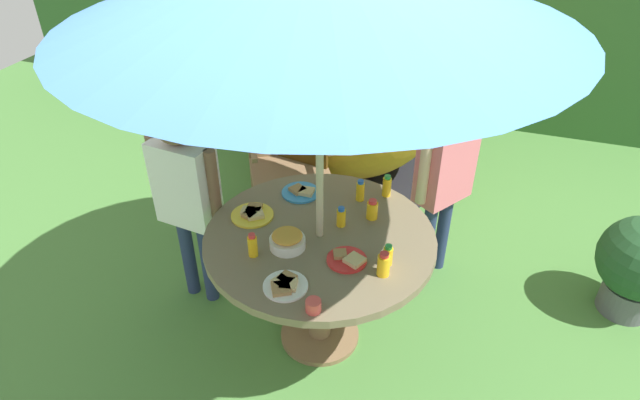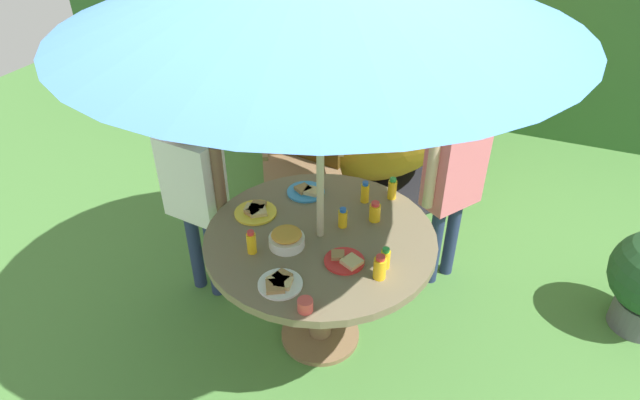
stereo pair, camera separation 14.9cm
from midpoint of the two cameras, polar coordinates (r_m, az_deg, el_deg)
The scene contains 20 objects.
ground_plane at distance 3.22m, azimuth -1.39°, elevation -14.23°, with size 10.00×10.00×0.02m, color #477A38.
hedge_backdrop at distance 5.61m, azimuth 10.88°, elevation 19.52°, with size 9.00×0.70×2.03m, color #33602D.
garden_table at distance 2.79m, azimuth -1.56°, elevation -5.83°, with size 1.16×1.16×0.74m.
wooden_chair at distance 3.84m, azimuth -4.58°, elevation 5.15°, with size 0.68×0.64×0.94m.
dome_tent at distance 4.36m, azimuth 2.21°, elevation 12.73°, with size 1.95×1.95×1.61m.
child_in_pink_shirt at distance 3.19m, azimuth 11.87°, elevation 3.85°, with size 0.34×0.38×1.29m.
child_in_white_shirt at distance 3.05m, azimuth -15.37°, elevation 1.69°, with size 0.43×0.22×1.29m.
snack_bowl at distance 2.61m, azimuth -5.10°, elevation -4.26°, with size 0.17×0.17×0.09m.
plate_mid_left at distance 3.00m, azimuth -3.43°, elevation 0.84°, with size 0.21×0.21×0.03m.
plate_front_edge at distance 2.54m, azimuth 1.24°, elevation -6.29°, with size 0.19×0.19×0.03m.
plate_back_edge at distance 2.42m, azimuth -5.50°, elevation -8.93°, with size 0.20×0.20×0.03m.
plate_center_front at distance 2.86m, azimuth -8.63°, elevation -1.48°, with size 0.22×0.22×0.03m.
juice_bottle_near_left at distance 2.58m, azimuth -8.77°, elevation -4.80°, with size 0.05×0.05×0.13m.
juice_bottle_near_right at distance 2.45m, azimuth 4.99°, elevation -6.84°, with size 0.06×0.06×0.12m.
juice_bottle_far_left at distance 2.93m, azimuth 2.82°, elevation 0.95°, with size 0.05×0.05×0.12m.
juice_bottle_far_right at distance 2.97m, azimuth 5.64°, elevation 1.43°, with size 0.05×0.05×0.13m.
juice_bottle_center_back at distance 2.74m, azimuth 0.69°, elevation -1.84°, with size 0.05×0.05×0.11m.
juice_bottle_mid_right at distance 2.79m, azimuth 4.01°, elevation -1.06°, with size 0.06×0.06×0.11m.
juice_bottle_spot_a at distance 2.51m, azimuth 5.48°, elevation -5.87°, with size 0.05×0.05×0.11m.
cup_near at distance 2.30m, azimuth -2.59°, elevation -11.12°, with size 0.07×0.07×0.06m, color #E04C47.
Camera 1 is at (0.68, -2.02, 2.41)m, focal length 30.37 mm.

